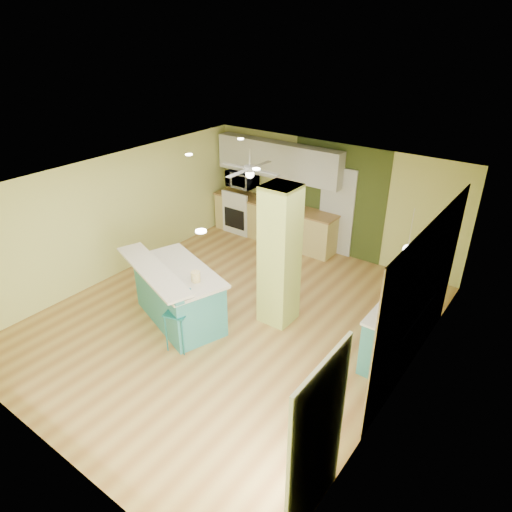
# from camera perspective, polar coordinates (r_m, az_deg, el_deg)

# --- Properties ---
(floor) EXTENTS (6.00, 7.00, 0.01)m
(floor) POSITION_cam_1_polar(r_m,az_deg,el_deg) (8.28, -2.98, -7.87)
(floor) COLOR #A6723A
(floor) RESTS_ON ground
(ceiling) EXTENTS (6.00, 7.00, 0.01)m
(ceiling) POSITION_cam_1_polar(r_m,az_deg,el_deg) (7.13, -3.47, 8.84)
(ceiling) COLOR white
(ceiling) RESTS_ON wall_back
(wall_back) EXTENTS (6.00, 0.01, 2.50)m
(wall_back) POSITION_cam_1_polar(r_m,az_deg,el_deg) (10.33, 9.27, 7.12)
(wall_back) COLOR #DDE078
(wall_back) RESTS_ON floor
(wall_front) EXTENTS (6.00, 0.01, 2.50)m
(wall_front) POSITION_cam_1_polar(r_m,az_deg,el_deg) (5.84, -26.14, -13.06)
(wall_front) COLOR #DDE078
(wall_front) RESTS_ON floor
(wall_left) EXTENTS (0.01, 7.00, 2.50)m
(wall_left) POSITION_cam_1_polar(r_m,az_deg,el_deg) (9.65, -17.21, 4.76)
(wall_left) COLOR #DDE078
(wall_left) RESTS_ON floor
(wall_right) EXTENTS (0.01, 7.00, 2.50)m
(wall_right) POSITION_cam_1_polar(r_m,az_deg,el_deg) (6.40, 18.30, -7.53)
(wall_right) COLOR #DDE078
(wall_right) RESTS_ON floor
(wood_panel) EXTENTS (0.02, 3.40, 2.50)m
(wood_panel) POSITION_cam_1_polar(r_m,az_deg,el_deg) (6.90, 19.86, -5.09)
(wood_panel) COLOR #8C7150
(wood_panel) RESTS_ON floor
(olive_accent) EXTENTS (2.20, 0.02, 2.50)m
(olive_accent) POSITION_cam_1_polar(r_m,az_deg,el_deg) (10.23, 10.22, 6.85)
(olive_accent) COLOR #3E4D1E
(olive_accent) RESTS_ON floor
(interior_door) EXTENTS (0.82, 0.05, 2.00)m
(interior_door) POSITION_cam_1_polar(r_m,az_deg,el_deg) (10.30, 10.03, 5.50)
(interior_door) COLOR silver
(interior_door) RESTS_ON floor
(french_door) EXTENTS (0.04, 1.08, 2.10)m
(french_door) POSITION_cam_1_polar(r_m,az_deg,el_deg) (4.90, 7.62, -22.30)
(french_door) COLOR silver
(french_door) RESTS_ON floor
(column) EXTENTS (0.55, 0.55, 2.50)m
(column) POSITION_cam_1_polar(r_m,az_deg,el_deg) (7.64, 2.95, -0.08)
(column) COLOR #B9CA5D
(column) RESTS_ON floor
(kitchen_run) EXTENTS (3.25, 0.63, 0.94)m
(kitchen_run) POSITION_cam_1_polar(r_m,az_deg,el_deg) (10.98, 2.22, 4.34)
(kitchen_run) COLOR #DAC372
(kitchen_run) RESTS_ON floor
(stove) EXTENTS (0.76, 0.66, 1.08)m
(stove) POSITION_cam_1_polar(r_m,az_deg,el_deg) (11.49, -1.74, 5.37)
(stove) COLOR white
(stove) RESTS_ON floor
(upper_cabinets) EXTENTS (3.20, 0.34, 0.80)m
(upper_cabinets) POSITION_cam_1_polar(r_m,az_deg,el_deg) (10.59, 2.74, 11.93)
(upper_cabinets) COLOR silver
(upper_cabinets) RESTS_ON wall_back
(microwave) EXTENTS (0.70, 0.48, 0.39)m
(microwave) POSITION_cam_1_polar(r_m,az_deg,el_deg) (11.20, -1.77, 9.62)
(microwave) COLOR silver
(microwave) RESTS_ON wall_back
(ceiling_fan) EXTENTS (1.41, 1.41, 0.61)m
(ceiling_fan) POSITION_cam_1_polar(r_m,az_deg,el_deg) (9.40, -0.79, 10.77)
(ceiling_fan) COLOR silver
(ceiling_fan) RESTS_ON ceiling
(pendant_lamp) EXTENTS (0.14, 0.14, 0.69)m
(pendant_lamp) POSITION_cam_1_polar(r_m,az_deg,el_deg) (6.81, 18.43, 0.83)
(pendant_lamp) COLOR silver
(pendant_lamp) RESTS_ON ceiling
(wall_decor) EXTENTS (0.03, 0.90, 0.70)m
(wall_decor) POSITION_cam_1_polar(r_m,az_deg,el_deg) (6.93, 20.59, -2.19)
(wall_decor) COLOR brown
(wall_decor) RESTS_ON wood_panel
(peninsula) EXTENTS (2.29, 1.75, 1.15)m
(peninsula) POSITION_cam_1_polar(r_m,az_deg,el_deg) (8.07, -9.76, -4.69)
(peninsula) COLOR teal
(peninsula) RESTS_ON floor
(bar_stool) EXTENTS (0.44, 0.44, 1.07)m
(bar_stool) POSITION_cam_1_polar(r_m,az_deg,el_deg) (7.35, -9.55, -6.50)
(bar_stool) COLOR teal
(bar_stool) RESTS_ON floor
(side_counter) EXTENTS (0.63, 1.47, 0.95)m
(side_counter) POSITION_cam_1_polar(r_m,az_deg,el_deg) (7.47, 17.09, -9.09)
(side_counter) COLOR teal
(side_counter) RESTS_ON floor
(fruit_bowl) EXTENTS (0.40, 0.40, 0.07)m
(fruit_bowl) POSITION_cam_1_polar(r_m,az_deg,el_deg) (10.55, 4.10, 6.27)
(fruit_bowl) COLOR #342015
(fruit_bowl) RESTS_ON kitchen_run
(canister) EXTENTS (0.15, 0.15, 0.17)m
(canister) POSITION_cam_1_polar(r_m,az_deg,el_deg) (7.43, -7.56, -2.57)
(canister) COLOR yellow
(canister) RESTS_ON peninsula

